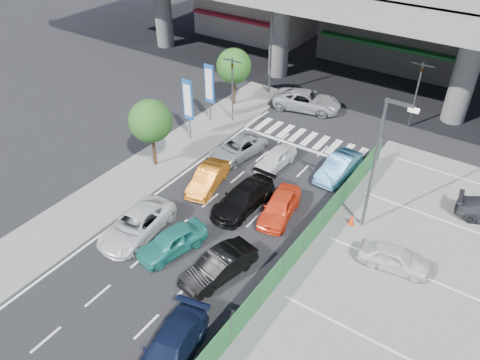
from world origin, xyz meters
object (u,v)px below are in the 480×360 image
Objects in this scene: kei_truck_front_right at (339,167)px; traffic_cone at (352,219)px; sedan_black_mid at (243,198)px; sedan_white_mid_left at (137,225)px; wagon_silver_front_left at (237,148)px; parked_sedan_white at (395,258)px; traffic_light_left at (232,74)px; minivan_navy_back at (170,350)px; traffic_light_right at (420,79)px; crossing_wagon_silver at (307,101)px; signboard_near at (188,102)px; signboard_far at (209,86)px; tree_near at (150,121)px; street_lamp_left at (273,40)px; taxi_teal_mid at (172,241)px; taxi_orange_left at (208,178)px; tree_far at (234,66)px; sedan_white_front_mid at (276,158)px; hatch_black_mid_right at (219,266)px; taxi_orange_right at (280,207)px; street_lamp_right at (379,157)px.

kei_truck_front_right is 4.94m from traffic_cone.
sedan_white_mid_left is at bearing -121.39° from sedan_black_mid.
parked_sedan_white is at bearing -8.54° from wagon_silver_front_left.
minivan_navy_back is at bearing -62.21° from traffic_light_left.
traffic_light_right is 0.94× the size of crossing_wagon_silver.
crossing_wagon_silver is (4.78, 9.16, -2.30)m from signboard_near.
kei_truck_front_right is at bearing -5.87° from signboard_far.
signboard_near is 1.00× the size of minivan_navy_back.
signboard_far is 1.12× the size of kei_truck_front_right.
parked_sedan_white is at bearing 48.78° from minivan_navy_back.
traffic_light_right reaches higher than tree_near.
parked_sedan_white is (15.87, -14.18, -4.09)m from street_lamp_left.
sedan_black_mid is at bearing -3.06° from tree_near.
traffic_light_left is 1.31× the size of taxi_teal_mid.
kei_truck_front_right is (10.93, 1.83, -2.37)m from signboard_near.
traffic_cone is at bearing 51.19° from parked_sedan_white.
street_lamp_left reaches higher than taxi_orange_left.
tree_far is 20.55m from parked_sedan_white.
taxi_teal_mid is 5.97m from taxi_orange_left.
signboard_near reaches higher than parked_sedan_white.
taxi_orange_left is 0.96× the size of kei_truck_front_right.
traffic_light_left reaches higher than sedan_white_mid_left.
tree_near is at bearing -123.93° from wagon_silver_front_left.
signboard_far reaches higher than parked_sedan_white.
signboard_near reaches higher than sedan_white_front_mid.
hatch_black_mid_right is 19.45m from crossing_wagon_silver.
traffic_light_left is 1.05× the size of sedan_white_mid_left.
traffic_light_right is 1.31× the size of taxi_teal_mid.
sedan_white_mid_left is (3.22, -19.70, -4.08)m from street_lamp_left.
traffic_light_left reaches higher than traffic_cone.
sedan_white_front_mid is at bearing 68.68° from sedan_white_mid_left.
traffic_cone is at bearing -3.85° from wagon_silver_front_left.
street_lamp_right is at bearing 12.25° from taxi_orange_right.
traffic_light_left reaches higher than parked_sedan_white.
signboard_near is 7.39m from sedan_white_front_mid.
taxi_orange_left reaches higher than wagon_silver_front_left.
taxi_orange_left is 1.11× the size of sedan_white_front_mid.
tree_far is at bearing 134.69° from hatch_black_mid_right.
street_lamp_left reaches higher than tree_far.
sedan_black_mid is 1.14× the size of kei_truck_front_right.
sedan_black_mid is at bearing -29.92° from signboard_near.
traffic_light_left is at bearing 84.29° from tree_near.
signboard_near reaches higher than hatch_black_mid_right.
street_lamp_left is 1.70× the size of signboard_near.
hatch_black_mid_right is at bearing -44.84° from signboard_near.
minivan_navy_back is 6.58m from taxi_teal_mid.
tree_far is at bearing 93.26° from signboard_far.
traffic_light_right is at bearing 93.93° from hatch_black_mid_right.
tree_near reaches higher than wagon_silver_front_left.
taxi_orange_right is 5.82m from kei_truck_front_right.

